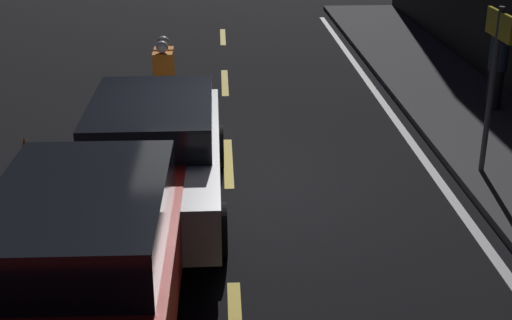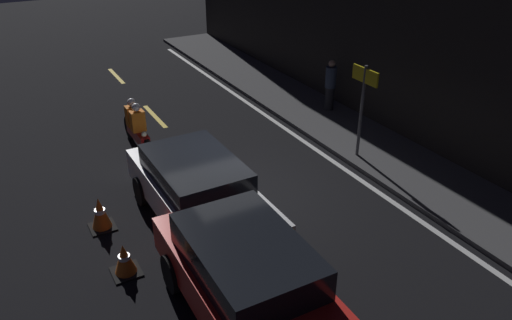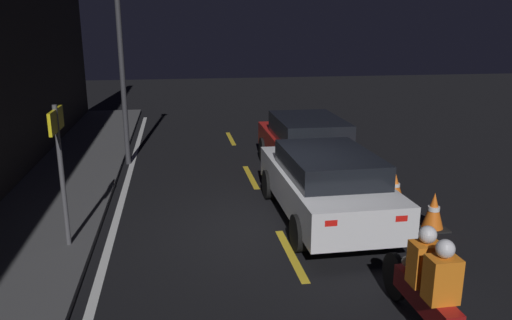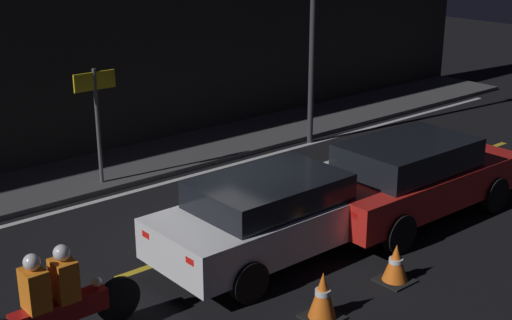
% 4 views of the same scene
% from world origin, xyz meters
% --- Properties ---
extents(ground_plane, '(56.00, 56.00, 0.00)m').
position_xyz_m(ground_plane, '(0.00, 0.00, 0.00)').
color(ground_plane, black).
extents(raised_curb, '(28.00, 2.26, 0.11)m').
position_xyz_m(raised_curb, '(0.00, 4.45, 0.06)').
color(raised_curb, '#424244').
rests_on(raised_curb, ground).
extents(lane_dash_c, '(2.00, 0.14, 0.01)m').
position_xyz_m(lane_dash_c, '(-1.00, 0.00, 0.00)').
color(lane_dash_c, gold).
rests_on(lane_dash_c, ground).
extents(lane_dash_d, '(2.00, 0.14, 0.01)m').
position_xyz_m(lane_dash_d, '(3.50, 0.00, 0.00)').
color(lane_dash_d, gold).
rests_on(lane_dash_d, ground).
extents(lane_dash_e, '(2.00, 0.14, 0.01)m').
position_xyz_m(lane_dash_e, '(8.00, 0.00, 0.00)').
color(lane_dash_e, gold).
rests_on(lane_dash_e, ground).
extents(lane_solid_kerb, '(25.20, 0.14, 0.01)m').
position_xyz_m(lane_solid_kerb, '(0.00, 3.07, 0.00)').
color(lane_solid_kerb, silver).
rests_on(lane_solid_kerb, ground).
extents(sedan_white, '(4.38, 1.92, 1.42)m').
position_xyz_m(sedan_white, '(0.45, -1.01, 0.77)').
color(sedan_white, silver).
rests_on(sedan_white, ground).
extents(taxi_red, '(4.51, 1.93, 1.53)m').
position_xyz_m(taxi_red, '(3.44, -1.42, 0.82)').
color(taxi_red, red).
rests_on(taxi_red, ground).
extents(motorcycle, '(2.38, 0.37, 1.40)m').
position_xyz_m(motorcycle, '(-3.49, -1.13, 0.65)').
color(motorcycle, black).
rests_on(motorcycle, ground).
extents(traffic_cone_near, '(0.52, 0.52, 0.72)m').
position_xyz_m(traffic_cone_near, '(-0.35, -2.89, 0.35)').
color(traffic_cone_near, black).
rests_on(traffic_cone_near, ground).
extents(traffic_cone_mid, '(0.52, 0.52, 0.62)m').
position_xyz_m(traffic_cone_mid, '(1.27, -2.86, 0.30)').
color(traffic_cone_mid, black).
rests_on(traffic_cone_mid, ground).
extents(shop_sign, '(0.90, 0.08, 2.40)m').
position_xyz_m(shop_sign, '(-0.22, 3.72, 1.80)').
color(shop_sign, '#4C4C51').
rests_on(shop_sign, raised_curb).
extents(street_lamp, '(0.28, 0.28, 5.76)m').
position_xyz_m(street_lamp, '(5.29, 3.17, 3.24)').
color(street_lamp, '#333338').
rests_on(street_lamp, ground).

